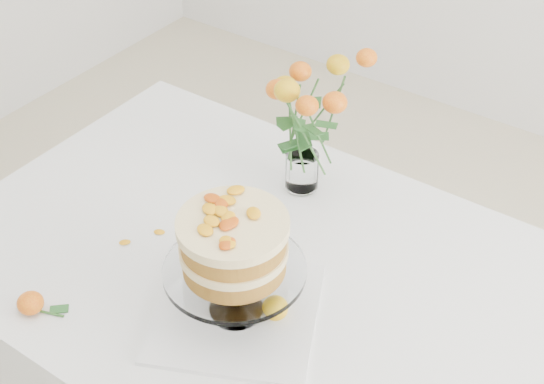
# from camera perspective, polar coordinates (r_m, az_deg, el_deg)

# --- Properties ---
(table) EXTENTS (1.43, 0.93, 0.76)m
(table) POSITION_cam_1_polar(r_m,az_deg,el_deg) (1.69, -0.46, -7.60)
(table) COLOR tan
(table) RESTS_ON ground
(napkin) EXTENTS (0.42, 0.42, 0.01)m
(napkin) POSITION_cam_1_polar(r_m,az_deg,el_deg) (1.54, -2.70, -9.03)
(napkin) COLOR silver
(napkin) RESTS_ON table
(cake_stand) EXTENTS (0.28, 0.28, 0.25)m
(cake_stand) POSITION_cam_1_polar(r_m,az_deg,el_deg) (1.42, -2.90, -4.37)
(cake_stand) COLOR white
(cake_stand) RESTS_ON napkin
(rose_vase) EXTENTS (0.29, 0.29, 0.40)m
(rose_vase) POSITION_cam_1_polar(r_m,az_deg,el_deg) (1.71, 2.42, 6.48)
(rose_vase) COLOR white
(rose_vase) RESTS_ON table
(loose_rose_near) EXTENTS (0.09, 0.05, 0.04)m
(loose_rose_near) POSITION_cam_1_polar(r_m,az_deg,el_deg) (1.52, 0.25, -8.81)
(loose_rose_near) COLOR yellow
(loose_rose_near) RESTS_ON table
(loose_rose_far) EXTENTS (0.09, 0.05, 0.05)m
(loose_rose_far) POSITION_cam_1_polar(r_m,az_deg,el_deg) (1.60, -17.71, -7.98)
(loose_rose_far) COLOR red
(loose_rose_far) RESTS_ON table
(stray_petal_a) EXTENTS (0.03, 0.02, 0.00)m
(stray_petal_a) POSITION_cam_1_polar(r_m,az_deg,el_deg) (1.63, -5.97, -5.86)
(stray_petal_a) COLOR orange
(stray_petal_a) RESTS_ON table
(stray_petal_b) EXTENTS (0.03, 0.02, 0.00)m
(stray_petal_b) POSITION_cam_1_polar(r_m,az_deg,el_deg) (1.57, -4.08, -8.19)
(stray_petal_b) COLOR orange
(stray_petal_b) RESTS_ON table
(stray_petal_c) EXTENTS (0.03, 0.02, 0.00)m
(stray_petal_c) POSITION_cam_1_polar(r_m,az_deg,el_deg) (1.53, -3.82, -9.72)
(stray_petal_c) COLOR orange
(stray_petal_c) RESTS_ON table
(stray_petal_d) EXTENTS (0.03, 0.02, 0.00)m
(stray_petal_d) POSITION_cam_1_polar(r_m,az_deg,el_deg) (1.73, -8.48, -3.01)
(stray_petal_d) COLOR orange
(stray_petal_d) RESTS_ON table
(stray_petal_e) EXTENTS (0.03, 0.02, 0.00)m
(stray_petal_e) POSITION_cam_1_polar(r_m,az_deg,el_deg) (1.72, -11.02, -3.75)
(stray_petal_e) COLOR orange
(stray_petal_e) RESTS_ON table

